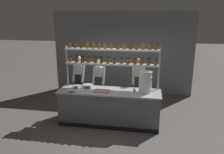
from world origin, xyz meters
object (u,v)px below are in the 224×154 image
at_px(chef_center, 99,82).
at_px(container_stack, 145,82).
at_px(cutting_board, 102,91).
at_px(spice_shelf_unit, 112,57).
at_px(chef_left, 80,80).
at_px(serving_cup_front, 134,91).
at_px(chef_right, 138,82).
at_px(prep_bowl_center_back, 88,86).
at_px(prep_bowl_center_front, 76,87).
at_px(prep_bowl_near_left, 72,91).

height_order(chef_center, container_stack, chef_center).
relative_size(chef_center, cutting_board, 3.98).
height_order(spice_shelf_unit, chef_center, spice_shelf_unit).
bearing_deg(chef_left, serving_cup_front, -16.12).
xyz_separation_m(chef_center, container_stack, (1.35, -0.68, 0.28)).
bearing_deg(chef_right, cutting_board, -140.06).
distance_m(spice_shelf_unit, container_stack, 1.10).
bearing_deg(container_stack, chef_left, 162.08).
xyz_separation_m(chef_right, prep_bowl_center_back, (-1.32, -0.63, 0.01)).
relative_size(chef_center, prep_bowl_center_front, 7.35).
bearing_deg(chef_left, spice_shelf_unit, -12.13).
bearing_deg(chef_center, chef_right, 3.57).
xyz_separation_m(chef_left, prep_bowl_near_left, (0.10, -0.93, -0.02)).
xyz_separation_m(cutting_board, prep_bowl_center_front, (-0.75, 0.16, 0.02)).
height_order(cutting_board, serving_cup_front, serving_cup_front).
bearing_deg(cutting_board, container_stack, 7.19).
bearing_deg(cutting_board, prep_bowl_center_front, 167.65).
height_order(spice_shelf_unit, chef_left, spice_shelf_unit).
bearing_deg(serving_cup_front, prep_bowl_center_front, 176.79).
relative_size(prep_bowl_near_left, prep_bowl_center_front, 0.93).
relative_size(chef_right, serving_cup_front, 18.34).
distance_m(prep_bowl_center_front, prep_bowl_center_back, 0.32).
bearing_deg(prep_bowl_center_front, container_stack, -0.79).
bearing_deg(prep_bowl_center_front, cutting_board, -12.35).
distance_m(cutting_board, prep_bowl_center_front, 0.76).
height_order(chef_center, prep_bowl_center_front, chef_center).
bearing_deg(cutting_board, serving_cup_front, 5.19).
distance_m(chef_left, chef_right, 1.72).
xyz_separation_m(chef_right, serving_cup_front, (-0.06, -0.80, 0.01)).
bearing_deg(chef_center, spice_shelf_unit, -41.55).
distance_m(chef_center, prep_bowl_center_back, 0.61).
distance_m(chef_left, cutting_board, 1.13).
distance_m(cutting_board, prep_bowl_center_back, 0.51).
height_order(prep_bowl_center_back, serving_cup_front, serving_cup_front).
distance_m(chef_left, prep_bowl_center_front, 0.61).
bearing_deg(container_stack, prep_bowl_near_left, -170.52).
height_order(chef_left, cutting_board, chef_left).
bearing_deg(container_stack, chef_right, 105.79).
relative_size(container_stack, cutting_board, 1.36).
xyz_separation_m(container_stack, prep_bowl_center_front, (-1.84, 0.03, -0.24)).
xyz_separation_m(chef_center, prep_bowl_center_back, (-0.19, -0.57, 0.05)).
height_order(cutting_board, prep_bowl_center_front, prep_bowl_center_front).
relative_size(chef_center, serving_cup_front, 17.65).
relative_size(chef_right, prep_bowl_near_left, 8.19).
height_order(spice_shelf_unit, prep_bowl_center_back, spice_shelf_unit).
relative_size(container_stack, prep_bowl_center_back, 1.85).
distance_m(prep_bowl_center_back, serving_cup_front, 1.28).
bearing_deg(prep_bowl_center_back, cutting_board, -29.47).
bearing_deg(prep_bowl_near_left, container_stack, 9.48).
distance_m(cutting_board, serving_cup_front, 0.83).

